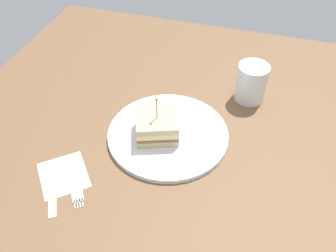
{
  "coord_description": "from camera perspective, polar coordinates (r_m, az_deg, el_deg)",
  "views": [
    {
      "loc": [
        -16.19,
        53.38,
        57.09
      ],
      "look_at": [
        0.0,
        0.0,
        3.06
      ],
      "focal_mm": 38.55,
      "sensor_mm": 36.0,
      "label": 1
    }
  ],
  "objects": [
    {
      "name": "ground_plane",
      "position": [
        0.81,
        -0.0,
        -2.08
      ],
      "size": [
        102.79,
        102.79,
        2.0
      ],
      "primitive_type": "cube",
      "color": "brown"
    },
    {
      "name": "plate",
      "position": [
        0.79,
        -0.0,
        -1.31
      ],
      "size": [
        26.54,
        26.54,
        1.06
      ],
      "primitive_type": "cylinder",
      "color": "white",
      "rests_on": "ground_plane"
    },
    {
      "name": "sandwich_half_center",
      "position": [
        0.77,
        -1.72,
        0.0
      ],
      "size": [
        11.01,
        10.64,
        10.17
      ],
      "color": "beige",
      "rests_on": "plate"
    },
    {
      "name": "drink_glass",
      "position": [
        0.89,
        12.99,
        6.46
      ],
      "size": [
        7.39,
        7.39,
        9.29
      ],
      "color": "#B74C33",
      "rests_on": "ground_plane"
    },
    {
      "name": "napkin",
      "position": [
        0.75,
        -16.19,
        -7.44
      ],
      "size": [
        13.33,
        13.45,
        0.15
      ],
      "primitive_type": "cube",
      "rotation": [
        0.0,
        0.0,
        8.55
      ],
      "color": "beige",
      "rests_on": "ground_plane"
    },
    {
      "name": "fork",
      "position": [
        0.73,
        -14.3,
        -9.41
      ],
      "size": [
        7.78,
        10.93,
        0.35
      ],
      "color": "silver",
      "rests_on": "ground_plane"
    },
    {
      "name": "knife",
      "position": [
        0.73,
        -17.8,
        -9.82
      ],
      "size": [
        7.43,
        12.15,
        0.35
      ],
      "color": "silver",
      "rests_on": "ground_plane"
    }
  ]
}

